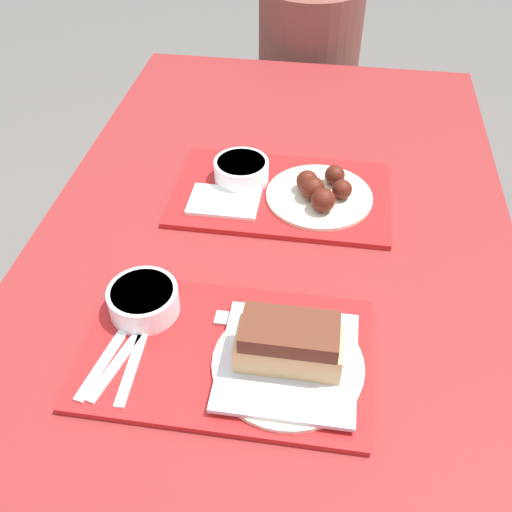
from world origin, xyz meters
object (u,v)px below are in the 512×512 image
Objects in this scene: bowl_coleslaw_near at (143,299)px; wings_plate_far at (321,192)px; brisket_sandwich_plate at (289,352)px; tray_far at (281,194)px; bowl_coleslaw_far at (241,170)px; tray_near at (226,353)px; person_seated_across at (309,52)px.

wings_plate_far is at bearing 52.41° from bowl_coleslaw_near.
bowl_coleslaw_near is at bearing 162.67° from brisket_sandwich_plate.
bowl_coleslaw_near is 0.44m from wings_plate_far.
tray_far is 3.88× the size of bowl_coleslaw_near.
brisket_sandwich_plate is at bearing -72.18° from bowl_coleslaw_far.
brisket_sandwich_plate is (0.10, -0.01, 0.04)m from tray_near.
tray_near is at bearing -106.20° from wings_plate_far.
bowl_coleslaw_near is at bearing -98.24° from person_seated_across.
tray_near is 0.43m from tray_far.
tray_far is at bearing -18.14° from bowl_coleslaw_far.
tray_far is 3.88× the size of bowl_coleslaw_far.
bowl_coleslaw_near is (-0.15, 0.06, 0.03)m from tray_near.
person_seated_across is at bearing 95.77° from wings_plate_far.
tray_near is 1.31m from person_seated_across.
bowl_coleslaw_far reaches higher than tray_far.
tray_far is at bearing 84.86° from tray_near.
brisket_sandwich_plate is 2.00× the size of bowl_coleslaw_far.
tray_far is 0.09m from wings_plate_far.
brisket_sandwich_plate is 0.35× the size of person_seated_across.
wings_plate_far is (0.12, 0.42, 0.02)m from tray_near.
tray_far is 0.41m from bowl_coleslaw_near.
tray_far is 0.67× the size of person_seated_across.
person_seated_across reaches higher than wings_plate_far.
person_seated_across is (0.08, 0.85, -0.10)m from bowl_coleslaw_far.
brisket_sandwich_plate is (0.25, -0.08, 0.01)m from bowl_coleslaw_near.
bowl_coleslaw_far is (-0.05, 0.46, 0.03)m from tray_near.
brisket_sandwich_plate is 0.43m from wings_plate_far.
wings_plate_far is 0.90m from person_seated_across.
tray_near is 2.05× the size of wings_plate_far.
wings_plate_far reaches higher than bowl_coleslaw_far.
tray_far is 1.93× the size of brisket_sandwich_plate.
person_seated_across is (-0.09, 0.89, -0.09)m from wings_plate_far.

